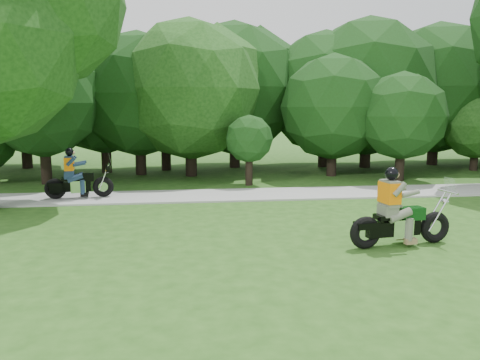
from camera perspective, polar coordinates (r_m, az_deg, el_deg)
name	(u,v)px	position (r m, az deg, el deg)	size (l,w,h in m)	color
ground	(430,272)	(9.65, 22.20, -10.33)	(100.00, 100.00, 0.00)	#244D16
walkway	(314,193)	(16.85, 8.97, -1.59)	(60.00, 2.20, 0.06)	#969692
tree_line	(287,94)	(23.29, 5.75, 10.44)	(40.21, 11.27, 7.61)	black
chopper_motorcycle	(397,217)	(10.92, 18.55, -4.32)	(2.50, 0.81, 1.79)	black
touring_motorcycle	(75,180)	(16.43, -19.50, 0.01)	(2.21, 0.83, 1.69)	black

